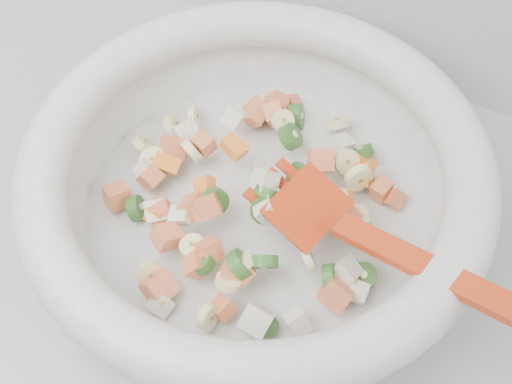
% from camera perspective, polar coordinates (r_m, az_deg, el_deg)
% --- Properties ---
extents(mixing_bowl, '(0.50, 0.42, 0.14)m').
position_cam_1_polar(mixing_bowl, '(0.58, 0.03, 0.80)').
color(mixing_bowl, white).
rests_on(mixing_bowl, counter).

